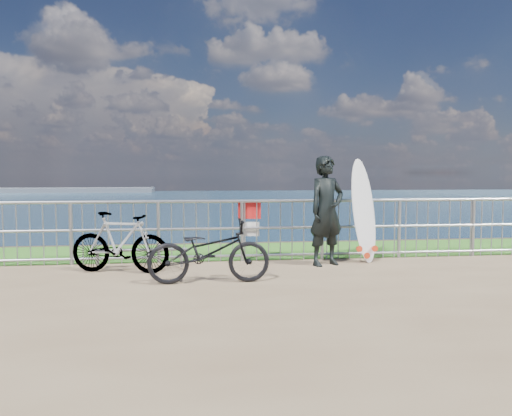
{
  "coord_description": "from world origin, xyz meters",
  "views": [
    {
      "loc": [
        -1.38,
        -7.4,
        1.61
      ],
      "look_at": [
        -0.29,
        1.2,
        1.0
      ],
      "focal_mm": 35.0,
      "sensor_mm": 36.0,
      "label": 1
    }
  ],
  "objects": [
    {
      "name": "bicycle_far",
      "position": [
        -2.56,
        0.78,
        0.49
      ],
      "size": [
        1.71,
        0.89,
        0.99
      ],
      "primitive_type": "imported",
      "rotation": [
        0.0,
        0.0,
        1.3
      ],
      "color": "black",
      "rests_on": "ground"
    },
    {
      "name": "surfboard",
      "position": [
        1.68,
        1.26,
        0.87
      ],
      "size": [
        0.61,
        0.58,
        1.88
      ],
      "color": "silver",
      "rests_on": "ground"
    },
    {
      "name": "bicycle_near",
      "position": [
        -1.16,
        -0.15,
        0.47
      ],
      "size": [
        1.79,
        0.64,
        0.93
      ],
      "primitive_type": "imported",
      "rotation": [
        0.0,
        0.0,
        1.58
      ],
      "color": "black",
      "rests_on": "ground"
    },
    {
      "name": "bike_rack",
      "position": [
        -2.28,
        1.15,
        0.27
      ],
      "size": [
        1.59,
        0.05,
        0.33
      ],
      "color": "#989BA1",
      "rests_on": "ground"
    },
    {
      "name": "railing",
      "position": [
        0.01,
        1.6,
        0.58
      ],
      "size": [
        10.06,
        0.1,
        1.13
      ],
      "color": "#989BA1",
      "rests_on": "ground"
    },
    {
      "name": "surfer",
      "position": [
        0.92,
        1.01,
        0.95
      ],
      "size": [
        0.82,
        0.69,
        1.91
      ],
      "primitive_type": "imported",
      "rotation": [
        0.0,
        0.0,
        0.4
      ],
      "color": "black",
      "rests_on": "ground"
    },
    {
      "name": "grass_strip",
      "position": [
        0.0,
        2.7,
        0.01
      ],
      "size": [
        120.0,
        120.0,
        0.0
      ],
      "primitive_type": "plane",
      "color": "#307520",
      "rests_on": "ground"
    },
    {
      "name": "seascape",
      "position": [
        -43.75,
        147.49,
        -4.03
      ],
      "size": [
        260.0,
        260.0,
        5.0
      ],
      "color": "brown",
      "rests_on": "ground"
    }
  ]
}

